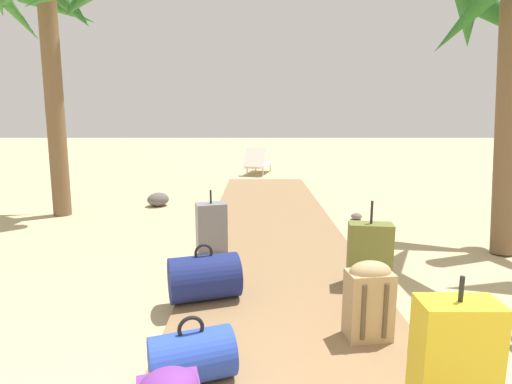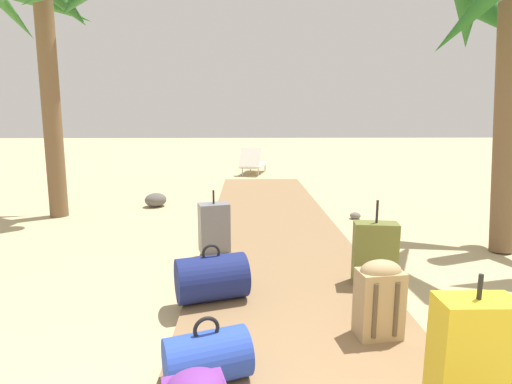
{
  "view_description": "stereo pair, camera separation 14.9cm",
  "coord_description": "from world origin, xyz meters",
  "px_view_note": "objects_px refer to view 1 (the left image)",
  "views": [
    {
      "loc": [
        -0.25,
        -0.65,
        1.67
      ],
      "look_at": [
        -0.25,
        5.44,
        0.55
      ],
      "focal_mm": 28.18,
      "sensor_mm": 36.0,
      "label": 1
    },
    {
      "loc": [
        -0.4,
        -0.65,
        1.67
      ],
      "look_at": [
        -0.25,
        5.44,
        0.55
      ],
      "focal_mm": 28.18,
      "sensor_mm": 36.0,
      "label": 2
    }
  ],
  "objects_px": {
    "suitcase_grey": "(211,227)",
    "palm_tree_far_left": "(44,25)",
    "suitcase_yellow": "(454,368)",
    "lounge_chair": "(258,163)",
    "duffel_bag_blue": "(192,356)",
    "backpack_tan": "(369,298)",
    "suitcase_olive": "(369,254)",
    "duffel_bag_navy": "(204,277)"
  },
  "relations": [
    {
      "from": "backpack_tan",
      "to": "lounge_chair",
      "type": "distance_m",
      "value": 9.42
    },
    {
      "from": "duffel_bag_navy",
      "to": "suitcase_olive",
      "type": "distance_m",
      "value": 1.58
    },
    {
      "from": "lounge_chair",
      "to": "palm_tree_far_left",
      "type": "bearing_deg",
      "value": -124.09
    },
    {
      "from": "suitcase_olive",
      "to": "lounge_chair",
      "type": "distance_m",
      "value": 8.5
    },
    {
      "from": "palm_tree_far_left",
      "to": "suitcase_yellow",
      "type": "bearing_deg",
      "value": -48.89
    },
    {
      "from": "suitcase_yellow",
      "to": "palm_tree_far_left",
      "type": "bearing_deg",
      "value": 131.11
    },
    {
      "from": "suitcase_olive",
      "to": "backpack_tan",
      "type": "xyz_separation_m",
      "value": [
        -0.27,
        -0.95,
        0.0
      ]
    },
    {
      "from": "lounge_chair",
      "to": "duffel_bag_navy",
      "type": "bearing_deg",
      "value": -93.42
    },
    {
      "from": "duffel_bag_navy",
      "to": "duffel_bag_blue",
      "type": "height_order",
      "value": "duffel_bag_navy"
    },
    {
      "from": "palm_tree_far_left",
      "to": "lounge_chair",
      "type": "bearing_deg",
      "value": 55.91
    },
    {
      "from": "duffel_bag_blue",
      "to": "lounge_chair",
      "type": "distance_m",
      "value": 9.9
    },
    {
      "from": "duffel_bag_navy",
      "to": "suitcase_grey",
      "type": "height_order",
      "value": "suitcase_grey"
    },
    {
      "from": "palm_tree_far_left",
      "to": "lounge_chair",
      "type": "height_order",
      "value": "palm_tree_far_left"
    },
    {
      "from": "duffel_bag_blue",
      "to": "suitcase_grey",
      "type": "xyz_separation_m",
      "value": [
        -0.15,
        2.46,
        0.14
      ]
    },
    {
      "from": "lounge_chair",
      "to": "duffel_bag_blue",
      "type": "bearing_deg",
      "value": -92.64
    },
    {
      "from": "backpack_tan",
      "to": "duffel_bag_blue",
      "type": "bearing_deg",
      "value": -157.95
    },
    {
      "from": "suitcase_yellow",
      "to": "lounge_chair",
      "type": "distance_m",
      "value": 10.34
    },
    {
      "from": "duffel_bag_blue",
      "to": "suitcase_yellow",
      "type": "xyz_separation_m",
      "value": [
        1.39,
        -0.41,
        0.2
      ]
    },
    {
      "from": "suitcase_olive",
      "to": "lounge_chair",
      "type": "bearing_deg",
      "value": 96.94
    },
    {
      "from": "duffel_bag_blue",
      "to": "palm_tree_far_left",
      "type": "height_order",
      "value": "palm_tree_far_left"
    },
    {
      "from": "duffel_bag_blue",
      "to": "suitcase_grey",
      "type": "height_order",
      "value": "suitcase_grey"
    },
    {
      "from": "suitcase_yellow",
      "to": "palm_tree_far_left",
      "type": "relative_size",
      "value": 0.21
    },
    {
      "from": "duffel_bag_navy",
      "to": "lounge_chair",
      "type": "xyz_separation_m",
      "value": [
        0.52,
        8.75,
        0.05
      ]
    },
    {
      "from": "suitcase_olive",
      "to": "duffel_bag_blue",
      "type": "bearing_deg",
      "value": -135.76
    },
    {
      "from": "duffel_bag_blue",
      "to": "lounge_chair",
      "type": "bearing_deg",
      "value": 87.36
    },
    {
      "from": "duffel_bag_blue",
      "to": "backpack_tan",
      "type": "relative_size",
      "value": 0.99
    },
    {
      "from": "suitcase_grey",
      "to": "backpack_tan",
      "type": "bearing_deg",
      "value": -55.36
    },
    {
      "from": "suitcase_yellow",
      "to": "backpack_tan",
      "type": "height_order",
      "value": "suitcase_yellow"
    },
    {
      "from": "suitcase_grey",
      "to": "duffel_bag_navy",
      "type": "bearing_deg",
      "value": -86.58
    },
    {
      "from": "duffel_bag_navy",
      "to": "suitcase_olive",
      "type": "height_order",
      "value": "suitcase_olive"
    },
    {
      "from": "backpack_tan",
      "to": "suitcase_grey",
      "type": "bearing_deg",
      "value": 124.64
    },
    {
      "from": "duffel_bag_navy",
      "to": "duffel_bag_blue",
      "type": "relative_size",
      "value": 1.2
    },
    {
      "from": "suitcase_grey",
      "to": "palm_tree_far_left",
      "type": "xyz_separation_m",
      "value": [
        -2.91,
        2.23,
        2.79
      ]
    },
    {
      "from": "suitcase_yellow",
      "to": "suitcase_grey",
      "type": "xyz_separation_m",
      "value": [
        -1.53,
        2.87,
        -0.06
      ]
    },
    {
      "from": "duffel_bag_blue",
      "to": "suitcase_grey",
      "type": "relative_size",
      "value": 0.78
    },
    {
      "from": "duffel_bag_blue",
      "to": "suitcase_yellow",
      "type": "relative_size",
      "value": 0.69
    },
    {
      "from": "suitcase_olive",
      "to": "palm_tree_far_left",
      "type": "height_order",
      "value": "palm_tree_far_left"
    },
    {
      "from": "duffel_bag_blue",
      "to": "suitcase_yellow",
      "type": "bearing_deg",
      "value": -16.44
    },
    {
      "from": "duffel_bag_navy",
      "to": "palm_tree_far_left",
      "type": "bearing_deg",
      "value": 130.12
    },
    {
      "from": "backpack_tan",
      "to": "lounge_chair",
      "type": "relative_size",
      "value": 0.37
    },
    {
      "from": "duffel_bag_navy",
      "to": "palm_tree_far_left",
      "type": "relative_size",
      "value": 0.17
    },
    {
      "from": "suitcase_olive",
      "to": "duffel_bag_navy",
      "type": "bearing_deg",
      "value": -168.8
    }
  ]
}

